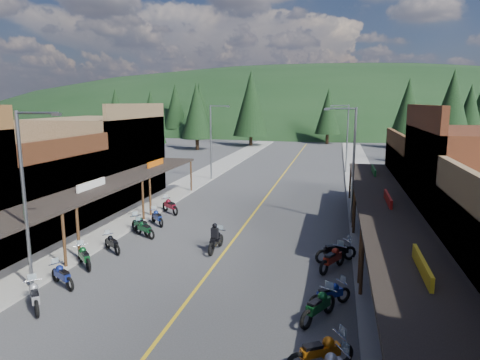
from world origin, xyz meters
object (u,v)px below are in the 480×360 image
Objects in this scene: pine_1 at (200,107)px; bike_west_9 at (141,224)px; streetlight_0 at (27,194)px; pine_0 at (116,110)px; bike_west_4 at (35,295)px; bike_west_11 at (170,205)px; pine_2 at (251,103)px; pine_11 at (452,111)px; streetlight_2 at (351,160)px; bike_west_6 at (84,256)px; pedestrian_east_a at (398,325)px; pedestrian_east_b at (363,199)px; bike_east_8 at (336,250)px; bike_west_7 at (112,243)px; bike_west_10 at (157,217)px; bike_east_5 at (318,305)px; pine_3 at (328,111)px; shop_east_3 at (446,184)px; bike_east_7 at (333,258)px; pine_9 at (469,116)px; bike_east_6 at (330,293)px; bike_west_5 at (62,274)px; streetlight_1 at (212,139)px; pine_4 at (408,108)px; streetlight_3 at (346,135)px; rider_on_bike at (216,240)px; shop_west_3 at (100,159)px; pine_8 at (151,117)px; pine_7 at (176,106)px; shop_west_2 at (22,193)px; bike_west_8 at (144,228)px; pine_10 at (197,111)px.

pine_1 is 69.92m from bike_west_9.
pine_0 is (-33.05, 68.00, 2.02)m from streetlight_0.
bike_west_11 reaches higher than bike_west_4.
pine_11 is at bearing -33.69° from pine_2.
streetlight_2 is at bearing 45.20° from streetlight_0.
pine_1 reaches higher than bike_west_6.
pedestrian_east_a is 18.64m from pedestrian_east_b.
pine_1 is 7.54× the size of pedestrian_east_a.
bike_east_8 is at bearing -96.32° from streetlight_2.
bike_west_7 is (-26.15, -38.64, -6.63)m from pine_11.
bike_east_5 is (11.39, -10.84, 0.08)m from bike_west_10.
pine_3 reaches higher than streetlight_0.
pine_1 reaches higher than shop_east_3.
bike_west_6 is at bearing -144.73° from shop_east_3.
bike_east_7 is 7.15m from pedestrian_east_a.
pine_9 is 53.07m from bike_east_6.
streetlight_0 is 3.54× the size of bike_west_11.
pine_9 is at bearing -46.40° from pine_3.
bike_west_9 reaches higher than bike_west_5.
streetlight_1 is 51.93m from pine_0.
bike_west_7 is at bearing -111.71° from pine_4.
pine_11 is 44.30m from bike_west_9.
streetlight_3 is 3.77× the size of bike_west_6.
streetlight_3 is 15.55m from pine_11.
pine_11 is (13.05, 8.00, 2.73)m from streetlight_3.
rider_on_bike is at bearing -122.90° from bike_east_8.
shop_west_3 is 10.55m from bike_west_10.
bike_west_10 is at bearing -74.43° from pine_1.
pine_2 is at bearing -178.74° from pedestrian_east_a.
pine_11 is 6.04× the size of bike_west_5.
pine_8 is at bearing 141.25° from shop_east_3.
shop_west_3 is 67.32m from pine_7.
pine_9 is 55.00m from pedestrian_east_a.
pine_8 reaches higher than bike_west_5.
pedestrian_east_b reaches higher than bike_west_6.
streetlight_0 is 72.86m from pine_3.
streetlight_0 reaches higher than bike_west_7.
rider_on_bike is at bearing -101.58° from bike_west_11.
pine_3 is (-9.75, 54.70, 3.95)m from shop_east_3.
shop_west_2 is at bearing 159.09° from bike_west_10.
bike_west_8 is (0.22, 9.75, -0.04)m from bike_west_4.
bike_west_10 is at bearing -74.94° from pine_10.
pine_2 is at bearing 132.88° from bike_east_5.
pine_2 is 1.40× the size of pine_8.
pine_9 reaches higher than bike_west_9.
streetlight_0 is at bearing -87.27° from pine_2.
bike_west_10 is (12.12, -45.04, -6.20)m from pine_10.
pedestrian_east_a is at bearing -67.52° from bike_west_5.
bike_east_6 is (11.80, -9.52, 0.00)m from bike_west_10.
pine_1 reaches higher than bike_west_8.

